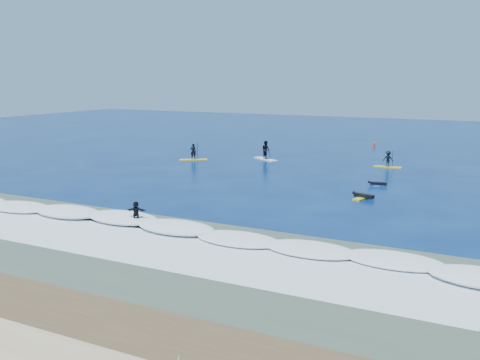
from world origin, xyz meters
The scene contains 11 objects.
ground centered at (0.00, 0.00, 0.00)m, with size 160.00×160.00×0.00m, color #031949.
shallow_water centered at (0.00, -14.00, 0.01)m, with size 90.00×13.00×0.01m, color #394E3E.
breaking_wave centered at (0.00, -10.00, 0.00)m, with size 40.00×6.00×0.30m, color white.
whitewater centered at (0.00, -13.00, 0.00)m, with size 34.00×5.00×0.02m, color silver.
sup_paddler_left centered at (-11.80, 12.72, 0.63)m, with size 2.78×2.23×2.02m.
sup_paddler_center centered at (-5.22, 16.48, 0.87)m, with size 3.24×2.49×2.33m.
sup_paddler_right centered at (7.26, 17.23, 0.72)m, with size 2.64×0.71×1.84m.
prone_paddler_near centered at (8.40, 2.97, 0.15)m, with size 1.67×2.17×0.44m.
prone_paddler_far centered at (8.33, 7.92, 0.13)m, with size 1.50×1.93×0.39m.
wave_surfer centered at (-1.70, -10.02, 0.75)m, with size 1.86×1.09×1.30m.
marker_buoy centered at (2.53, 32.05, 0.32)m, with size 0.31×0.31×0.74m.
Camera 1 is at (17.29, -34.26, 8.57)m, focal length 40.00 mm.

